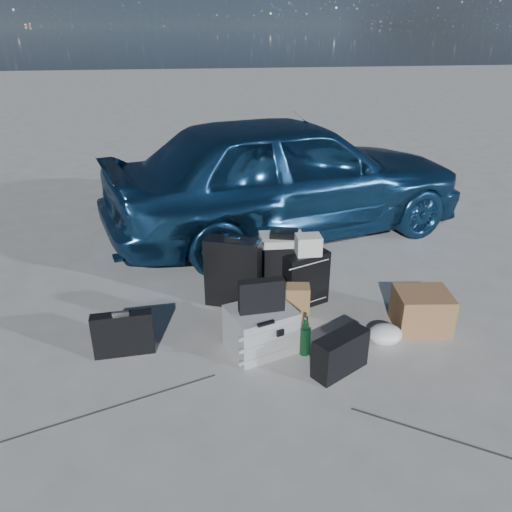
{
  "coord_description": "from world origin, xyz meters",
  "views": [
    {
      "loc": [
        -0.83,
        -3.29,
        2.41
      ],
      "look_at": [
        -0.17,
        0.85,
        0.47
      ],
      "focal_mm": 35.0,
      "sensor_mm": 36.0,
      "label": 1
    }
  ],
  "objects": [
    {
      "name": "ground",
      "position": [
        0.0,
        0.0,
        0.0
      ],
      "size": [
        60.0,
        60.0,
        0.0
      ],
      "primitive_type": "plane",
      "color": "#A9A9A4",
      "rests_on": "ground"
    },
    {
      "name": "car",
      "position": [
        0.48,
        2.51,
        0.76
      ],
      "size": [
        4.75,
        2.84,
        1.51
      ],
      "primitive_type": "imported",
      "rotation": [
        0.0,
        0.0,
        1.82
      ],
      "color": "#20507F",
      "rests_on": "ground"
    },
    {
      "name": "pelican_case",
      "position": [
        -0.25,
        0.07,
        0.18
      ],
      "size": [
        0.61,
        0.55,
        0.37
      ],
      "primitive_type": "cube",
      "rotation": [
        0.0,
        0.0,
        0.32
      ],
      "color": "#ACAEB2",
      "rests_on": "ground"
    },
    {
      "name": "laptop_bag",
      "position": [
        -0.25,
        0.05,
        0.5
      ],
      "size": [
        0.36,
        0.11,
        0.27
      ],
      "primitive_type": "cube",
      "rotation": [
        0.0,
        0.0,
        0.06
      ],
      "color": "black",
      "rests_on": "pelican_case"
    },
    {
      "name": "briefcase",
      "position": [
        -1.35,
        0.17,
        0.18
      ],
      "size": [
        0.48,
        0.13,
        0.37
      ],
      "primitive_type": "cube",
      "rotation": [
        0.0,
        0.0,
        0.05
      ],
      "color": "black",
      "rests_on": "ground"
    },
    {
      "name": "suitcase_left",
      "position": [
        -0.39,
        0.82,
        0.33
      ],
      "size": [
        0.54,
        0.37,
        0.66
      ],
      "primitive_type": "cube",
      "rotation": [
        0.0,
        0.0,
        -0.4
      ],
      "color": "black",
      "rests_on": "ground"
    },
    {
      "name": "suitcase_right",
      "position": [
        0.28,
        0.7,
        0.26
      ],
      "size": [
        0.46,
        0.31,
        0.52
      ],
      "primitive_type": "cube",
      "rotation": [
        0.0,
        0.0,
        0.38
      ],
      "color": "black",
      "rests_on": "ground"
    },
    {
      "name": "white_carton",
      "position": [
        0.29,
        0.71,
        0.61
      ],
      "size": [
        0.23,
        0.19,
        0.18
      ],
      "primitive_type": "cube",
      "rotation": [
        0.0,
        0.0,
        -0.03
      ],
      "color": "silver",
      "rests_on": "suitcase_right"
    },
    {
      "name": "duffel_bag",
      "position": [
        0.16,
        1.3,
        0.2
      ],
      "size": [
        0.86,
        0.53,
        0.4
      ],
      "primitive_type": "cube",
      "rotation": [
        0.0,
        0.0,
        -0.25
      ],
      "color": "black",
      "rests_on": "ground"
    },
    {
      "name": "flat_box_white",
      "position": [
        0.17,
        1.29,
        0.44
      ],
      "size": [
        0.46,
        0.35,
        0.08
      ],
      "primitive_type": "cube",
      "rotation": [
        0.0,
        0.0,
        -0.05
      ],
      "color": "silver",
      "rests_on": "duffel_bag"
    },
    {
      "name": "flat_box_black",
      "position": [
        0.19,
        1.27,
        0.5
      ],
      "size": [
        0.32,
        0.27,
        0.06
      ],
      "primitive_type": "cube",
      "rotation": [
        0.0,
        0.0,
        -0.28
      ],
      "color": "black",
      "rests_on": "flat_box_white"
    },
    {
      "name": "kraft_bag",
      "position": [
        0.1,
        0.43,
        0.18
      ],
      "size": [
        0.29,
        0.2,
        0.35
      ],
      "primitive_type": "cube",
      "rotation": [
        0.0,
        0.0,
        -0.18
      ],
      "color": "#946640",
      "rests_on": "ground"
    },
    {
      "name": "cardboard_box",
      "position": [
        1.18,
        0.16,
        0.17
      ],
      "size": [
        0.5,
        0.46,
        0.34
      ],
      "primitive_type": "cube",
      "rotation": [
        0.0,
        0.0,
        -0.14
      ],
      "color": "olive",
      "rests_on": "ground"
    },
    {
      "name": "plastic_bag",
      "position": [
        0.78,
        -0.02,
        0.08
      ],
      "size": [
        0.31,
        0.28,
        0.16
      ],
      "primitive_type": "ellipsoid",
      "rotation": [
        0.0,
        0.0,
        0.1
      ],
      "color": "white",
      "rests_on": "ground"
    },
    {
      "name": "messenger_bag",
      "position": [
        0.29,
        -0.32,
        0.16
      ],
      "size": [
        0.48,
        0.38,
        0.32
      ],
      "primitive_type": "cube",
      "rotation": [
        0.0,
        0.0,
        0.52
      ],
      "color": "black",
      "rests_on": "ground"
    },
    {
      "name": "green_bottle",
      "position": [
        0.08,
        -0.06,
        0.16
      ],
      "size": [
        0.09,
        0.09,
        0.33
      ],
      "primitive_type": "cylinder",
      "rotation": [
        0.0,
        0.0,
        0.04
      ],
      "color": "black",
      "rests_on": "ground"
    }
  ]
}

